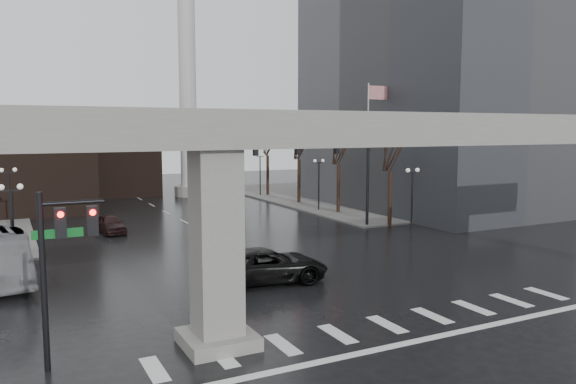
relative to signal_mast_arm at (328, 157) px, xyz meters
name	(u,v)px	position (x,y,z in m)	size (l,w,h in m)	color
ground	(373,317)	(-8.99, -18.80, -5.83)	(160.00, 160.00, 0.00)	black
sidewalk_ne	(375,195)	(17.01, 17.20, -5.75)	(28.00, 36.00, 0.15)	slate
elevated_guideway	(400,156)	(-7.73, -18.80, 1.05)	(48.00, 2.60, 8.70)	gray
office_tower	(453,1)	(19.01, 7.20, 15.17)	(22.00, 26.00, 42.00)	#59595E
building_far_left	(1,160)	(-22.99, 23.20, -0.83)	(16.00, 14.00, 10.00)	black
building_far_mid	(111,162)	(-10.99, 33.20, -1.83)	(10.00, 10.00, 8.00)	black
smokestack	(188,83)	(-2.99, 27.20, 7.52)	(3.60, 3.60, 30.00)	#B7B8B3
signal_mast_arm	(328,157)	(0.00, 0.00, 0.00)	(12.12, 0.43, 8.00)	black
signal_left_pole	(60,249)	(-21.24, -18.30, -1.76)	(2.30, 0.30, 6.00)	black
flagpole_assembly	(371,134)	(6.30, 3.20, 1.70)	(2.06, 0.12, 12.00)	silver
lamp_right_0	(412,190)	(4.51, -4.80, -2.36)	(1.22, 0.32, 5.11)	black
lamp_right_1	(319,176)	(4.51, 9.20, -2.36)	(1.22, 0.32, 5.11)	black
lamp_right_2	(260,167)	(4.51, 23.20, -2.36)	(1.22, 0.32, 5.11)	black
lamp_left_0	(12,214)	(-22.49, -4.80, -2.36)	(1.22, 0.32, 5.11)	black
lamp_left_1	(9,189)	(-22.49, 9.20, -2.36)	(1.22, 0.32, 5.11)	black
lamp_left_2	(8,176)	(-22.49, 23.20, -2.36)	(1.22, 0.32, 5.11)	black
tree_right_0	(390,193)	(5.54, -0.78, -3.04)	(1.09, 1.58, 7.50)	black
tree_right_1	(339,184)	(5.54, 7.22, -2.98)	(1.09, 1.61, 7.67)	black
tree_right_2	(299,177)	(5.54, 15.22, -2.91)	(1.10, 1.63, 7.85)	black
tree_right_3	(268,171)	(5.54, 23.22, -2.85)	(1.11, 1.66, 8.02)	black
tree_right_4	(243,167)	(5.54, 31.22, -2.79)	(1.12, 1.69, 8.19)	black
pickup_truck	(266,265)	(-10.76, -11.75, -4.92)	(3.01, 6.52, 1.81)	black
far_car	(110,224)	(-15.64, 6.49, -5.12)	(1.68, 4.17, 1.42)	black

